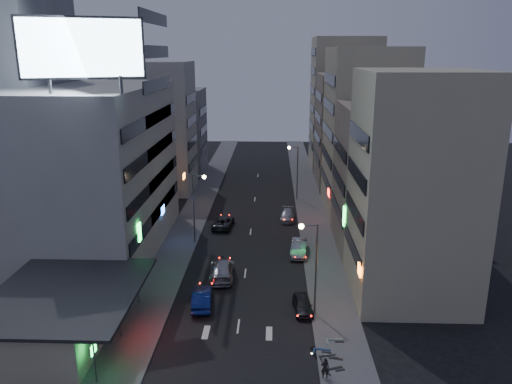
{
  "coord_description": "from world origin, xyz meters",
  "views": [
    {
      "loc": [
        2.68,
        -31.8,
        21.43
      ],
      "look_at": [
        0.87,
        20.07,
        6.78
      ],
      "focal_mm": 35.0,
      "sensor_mm": 36.0,
      "label": 1
    }
  ],
  "objects_px": {
    "road_car_blue": "(202,298)",
    "person": "(325,368)",
    "parked_car_right_near": "(303,305)",
    "scooter_black_a": "(342,359)",
    "road_car_silver": "(222,270)",
    "scooter_black_b": "(336,347)",
    "parked_car_right_mid": "(299,248)",
    "parked_car_left": "(223,222)",
    "scooter_silver_a": "(343,350)",
    "scooter_silver_b": "(343,332)",
    "parked_car_right_far": "(287,215)",
    "scooter_blue": "(332,343)"
  },
  "relations": [
    {
      "from": "person",
      "to": "parked_car_right_mid",
      "type": "bearing_deg",
      "value": -90.72
    },
    {
      "from": "person",
      "to": "scooter_blue",
      "type": "distance_m",
      "value": 3.4
    },
    {
      "from": "parked_car_right_far",
      "to": "road_car_blue",
      "type": "xyz_separation_m",
      "value": [
        -8.06,
        -23.41,
        0.11
      ]
    },
    {
      "from": "scooter_black_b",
      "to": "scooter_black_a",
      "type": "bearing_deg",
      "value": 177.36
    },
    {
      "from": "road_car_blue",
      "to": "scooter_black_a",
      "type": "distance_m",
      "value": 13.89
    },
    {
      "from": "road_car_blue",
      "to": "road_car_silver",
      "type": "bearing_deg",
      "value": -107.01
    },
    {
      "from": "parked_car_left",
      "to": "person",
      "type": "distance_m",
      "value": 31.65
    },
    {
      "from": "road_car_blue",
      "to": "scooter_black_a",
      "type": "relative_size",
      "value": 2.4
    },
    {
      "from": "parked_car_left",
      "to": "scooter_black_b",
      "type": "height_order",
      "value": "parked_car_left"
    },
    {
      "from": "road_car_blue",
      "to": "scooter_blue",
      "type": "height_order",
      "value": "road_car_blue"
    },
    {
      "from": "parked_car_right_mid",
      "to": "person",
      "type": "bearing_deg",
      "value": -82.19
    },
    {
      "from": "scooter_black_a",
      "to": "scooter_silver_a",
      "type": "relative_size",
      "value": 1.02
    },
    {
      "from": "parked_car_right_mid",
      "to": "road_car_blue",
      "type": "bearing_deg",
      "value": -121.42
    },
    {
      "from": "scooter_silver_a",
      "to": "scooter_black_b",
      "type": "bearing_deg",
      "value": 72.62
    },
    {
      "from": "parked_car_right_mid",
      "to": "person",
      "type": "xyz_separation_m",
      "value": [
        0.72,
        -21.6,
        0.1
      ]
    },
    {
      "from": "parked_car_right_near",
      "to": "scooter_black_a",
      "type": "distance_m",
      "value": 8.11
    },
    {
      "from": "parked_car_right_far",
      "to": "scooter_silver_a",
      "type": "relative_size",
      "value": 2.37
    },
    {
      "from": "parked_car_right_near",
      "to": "person",
      "type": "xyz_separation_m",
      "value": [
        0.99,
        -9.14,
        0.25
      ]
    },
    {
      "from": "parked_car_right_far",
      "to": "scooter_silver_a",
      "type": "xyz_separation_m",
      "value": [
        3.24,
        -30.73,
        0.05
      ]
    },
    {
      "from": "road_car_silver",
      "to": "scooter_silver_b",
      "type": "height_order",
      "value": "road_car_silver"
    },
    {
      "from": "road_car_silver",
      "to": "person",
      "type": "relative_size",
      "value": 3.7
    },
    {
      "from": "scooter_black_a",
      "to": "scooter_silver_b",
      "type": "xyz_separation_m",
      "value": [
        0.56,
        3.46,
        0.01
      ]
    },
    {
      "from": "scooter_silver_a",
      "to": "parked_car_left",
      "type": "bearing_deg",
      "value": 35.53
    },
    {
      "from": "scooter_silver_a",
      "to": "scooter_black_b",
      "type": "height_order",
      "value": "scooter_black_b"
    },
    {
      "from": "parked_car_left",
      "to": "scooter_silver_a",
      "type": "bearing_deg",
      "value": 117.71
    },
    {
      "from": "parked_car_right_mid",
      "to": "parked_car_right_far",
      "type": "xyz_separation_m",
      "value": [
        -0.94,
        11.6,
        -0.13
      ]
    },
    {
      "from": "road_car_blue",
      "to": "person",
      "type": "distance_m",
      "value": 13.8
    },
    {
      "from": "parked_car_right_near",
      "to": "scooter_black_a",
      "type": "relative_size",
      "value": 1.93
    },
    {
      "from": "parked_car_right_far",
      "to": "scooter_silver_b",
      "type": "height_order",
      "value": "scooter_silver_b"
    },
    {
      "from": "parked_car_right_mid",
      "to": "scooter_black_b",
      "type": "relative_size",
      "value": 2.43
    },
    {
      "from": "parked_car_right_mid",
      "to": "parked_car_right_far",
      "type": "relative_size",
      "value": 1.05
    },
    {
      "from": "scooter_silver_b",
      "to": "parked_car_right_mid",
      "type": "bearing_deg",
      "value": 6.97
    },
    {
      "from": "parked_car_right_near",
      "to": "road_car_blue",
      "type": "height_order",
      "value": "road_car_blue"
    },
    {
      "from": "parked_car_left",
      "to": "road_car_blue",
      "type": "xyz_separation_m",
      "value": [
        0.13,
        -20.29,
        0.08
      ]
    },
    {
      "from": "scooter_black_a",
      "to": "scooter_black_b",
      "type": "bearing_deg",
      "value": -10.11
    },
    {
      "from": "person",
      "to": "scooter_silver_a",
      "type": "xyz_separation_m",
      "value": [
        1.58,
        2.47,
        -0.18
      ]
    },
    {
      "from": "parked_car_right_mid",
      "to": "parked_car_left",
      "type": "relative_size",
      "value": 0.96
    },
    {
      "from": "parked_car_right_mid",
      "to": "road_car_silver",
      "type": "distance_m",
      "value": 9.91
    },
    {
      "from": "road_car_blue",
      "to": "road_car_silver",
      "type": "distance_m",
      "value": 5.87
    },
    {
      "from": "parked_car_right_near",
      "to": "road_car_silver",
      "type": "relative_size",
      "value": 0.66
    },
    {
      "from": "parked_car_right_near",
      "to": "scooter_black_b",
      "type": "bearing_deg",
      "value": -77.21
    },
    {
      "from": "scooter_black_a",
      "to": "scooter_silver_b",
      "type": "height_order",
      "value": "scooter_silver_b"
    },
    {
      "from": "parked_car_right_near",
      "to": "person",
      "type": "height_order",
      "value": "person"
    },
    {
      "from": "parked_car_right_near",
      "to": "scooter_black_b",
      "type": "xyz_separation_m",
      "value": [
        2.07,
        -6.37,
        0.08
      ]
    },
    {
      "from": "road_car_silver",
      "to": "scooter_blue",
      "type": "relative_size",
      "value": 2.9
    },
    {
      "from": "parked_car_right_near",
      "to": "road_car_silver",
      "type": "xyz_separation_m",
      "value": [
        -7.57,
        6.4,
        0.18
      ]
    },
    {
      "from": "parked_car_right_near",
      "to": "scooter_black_b",
      "type": "height_order",
      "value": "scooter_black_b"
    },
    {
      "from": "parked_car_left",
      "to": "scooter_black_a",
      "type": "relative_size",
      "value": 2.56
    },
    {
      "from": "scooter_silver_a",
      "to": "scooter_black_a",
      "type": "bearing_deg",
      "value": 179.7
    },
    {
      "from": "parked_car_left",
      "to": "parked_car_right_far",
      "type": "xyz_separation_m",
      "value": [
        8.19,
        3.12,
        -0.03
      ]
    }
  ]
}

